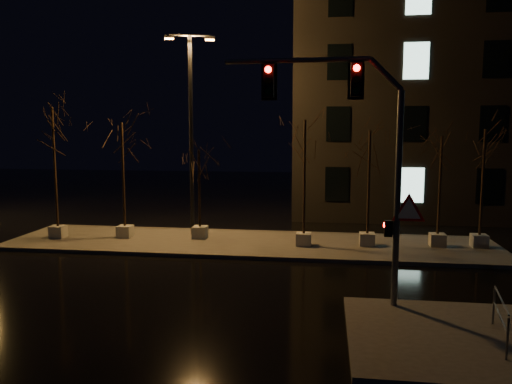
# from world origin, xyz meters

# --- Properties ---
(ground) EXTENTS (90.00, 90.00, 0.00)m
(ground) POSITION_xyz_m (0.00, 0.00, 0.00)
(ground) COLOR black
(ground) RESTS_ON ground
(median) EXTENTS (22.00, 5.00, 0.15)m
(median) POSITION_xyz_m (0.00, 6.00, 0.07)
(median) COLOR #45433D
(median) RESTS_ON ground
(sidewalk_corner) EXTENTS (7.00, 5.00, 0.15)m
(sidewalk_corner) POSITION_xyz_m (7.50, -3.50, 0.07)
(sidewalk_corner) COLOR #45433D
(sidewalk_corner) RESTS_ON ground
(building) EXTENTS (25.00, 12.00, 15.00)m
(building) POSITION_xyz_m (14.00, 18.00, 7.50)
(building) COLOR black
(building) RESTS_ON ground
(tree_0) EXTENTS (1.80, 1.80, 6.24)m
(tree_0) POSITION_xyz_m (-9.05, 5.64, 4.88)
(tree_0) COLOR #A6A59B
(tree_0) RESTS_ON median
(tree_1) EXTENTS (1.80, 1.80, 5.52)m
(tree_1) POSITION_xyz_m (-5.96, 6.16, 4.34)
(tree_1) COLOR #A6A59B
(tree_1) RESTS_ON median
(tree_2) EXTENTS (1.80, 1.80, 4.20)m
(tree_2) POSITION_xyz_m (-2.42, 6.50, 3.34)
(tree_2) COLOR #A6A59B
(tree_2) RESTS_ON median
(tree_3) EXTENTS (1.80, 1.80, 5.61)m
(tree_3) POSITION_xyz_m (2.47, 5.64, 4.41)
(tree_3) COLOR #A6A59B
(tree_3) RESTS_ON median
(tree_4) EXTENTS (1.80, 1.80, 5.16)m
(tree_4) POSITION_xyz_m (5.22, 6.05, 4.07)
(tree_4) COLOR #A6A59B
(tree_4) RESTS_ON median
(tree_5) EXTENTS (1.80, 1.80, 4.90)m
(tree_5) POSITION_xyz_m (8.25, 6.35, 3.87)
(tree_5) COLOR #A6A59B
(tree_5) RESTS_ON median
(tree_6) EXTENTS (1.80, 1.80, 5.20)m
(tree_6) POSITION_xyz_m (10.00, 6.39, 4.10)
(tree_6) COLOR #A6A59B
(tree_6) RESTS_ON median
(traffic_signal_mast) EXTENTS (5.78, 0.26, 7.06)m
(traffic_signal_mast) POSITION_xyz_m (4.26, -1.49, 4.79)
(traffic_signal_mast) COLOR #525459
(traffic_signal_mast) RESTS_ON sidewalk_corner
(streetlight_main) EXTENTS (2.32, 0.94, 9.43)m
(streetlight_main) POSITION_xyz_m (-2.98, 7.27, 5.59)
(streetlight_main) COLOR black
(streetlight_main) RESTS_ON median
(guard_rail_b) EXTENTS (0.43, 2.17, 1.04)m
(guard_rail_b) POSITION_xyz_m (7.59, -3.67, 0.82)
(guard_rail_b) COLOR #525459
(guard_rail_b) RESTS_ON sidewalk_corner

